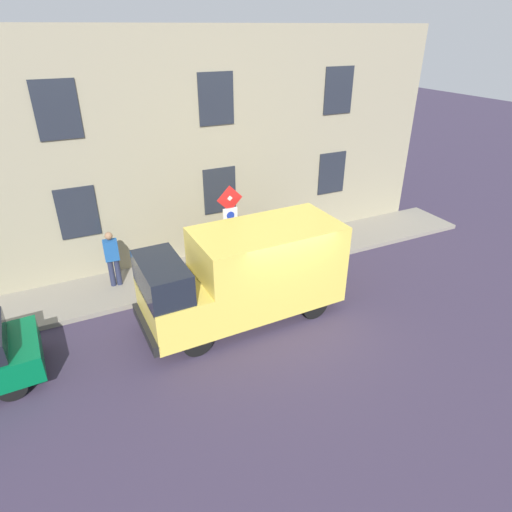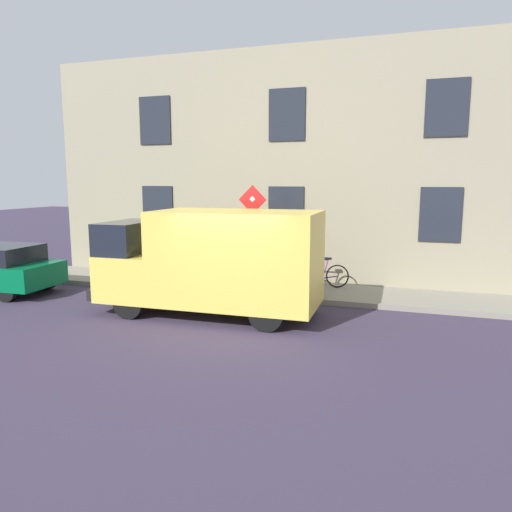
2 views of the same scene
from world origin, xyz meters
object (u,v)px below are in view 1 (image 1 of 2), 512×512
at_px(bicycle_orange, 238,243).
at_px(pedestrian, 112,257).
at_px(sign_post_stacked, 230,223).
at_px(litter_bin, 277,251).
at_px(bicycle_purple, 258,239).
at_px(delivery_van, 247,273).

xyz_separation_m(bicycle_orange, pedestrian, (-0.30, 4.13, 0.56)).
bearing_deg(sign_post_stacked, litter_bin, -84.89).
distance_m(bicycle_orange, litter_bin, 1.47).
relative_size(bicycle_purple, bicycle_orange, 1.00).
bearing_deg(litter_bin, sign_post_stacked, 95.11).
bearing_deg(delivery_van, litter_bin, -135.96).
bearing_deg(pedestrian, litter_bin, -94.92).
relative_size(pedestrian, litter_bin, 1.91).
bearing_deg(delivery_van, bicycle_purple, -122.08).
xyz_separation_m(bicycle_orange, litter_bin, (-1.21, -0.84, 0.08)).
distance_m(bicycle_purple, pedestrian, 4.92).
distance_m(sign_post_stacked, pedestrian, 3.57).
bearing_deg(pedestrian, bicycle_purple, -81.05).
distance_m(bicycle_orange, pedestrian, 4.17).
relative_size(sign_post_stacked, pedestrian, 1.64).
distance_m(sign_post_stacked, bicycle_orange, 2.12).
relative_size(sign_post_stacked, bicycle_purple, 1.64).
height_order(bicycle_purple, pedestrian, pedestrian).
bearing_deg(pedestrian, sign_post_stacked, -102.28).
distance_m(delivery_van, pedestrian, 4.18).
xyz_separation_m(bicycle_purple, bicycle_orange, (0.00, 0.75, 0.00)).
relative_size(bicycle_purple, litter_bin, 1.91).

